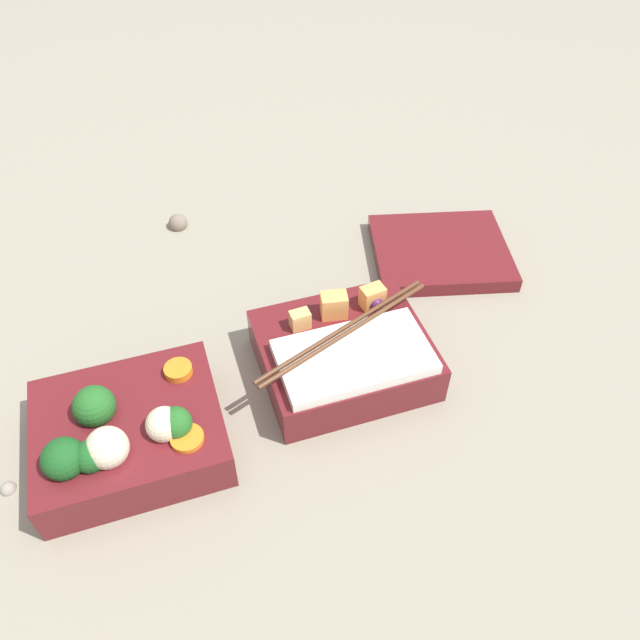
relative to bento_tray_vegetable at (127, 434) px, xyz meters
The scene contains 6 objects.
ground_plane 0.12m from the bento_tray_vegetable, ahead, with size 3.00×3.00×0.00m, color gray.
bento_tray_vegetable is the anchor object (origin of this frame).
bento_tray_rice 0.23m from the bento_tray_vegetable, ahead, with size 0.21×0.15×0.07m.
bento_lid 0.45m from the bento_tray_vegetable, 22.81° to the left, with size 0.17×0.15×0.02m, color maroon.
pebble_0 0.12m from the bento_tray_vegetable, behind, with size 0.02×0.02×0.02m, color gray.
pebble_1 0.36m from the bento_tray_vegetable, 73.93° to the left, with size 0.03×0.03×0.03m, color #7A6B5B.
Camera 1 is at (-0.04, -0.38, 0.53)m, focal length 35.00 mm.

